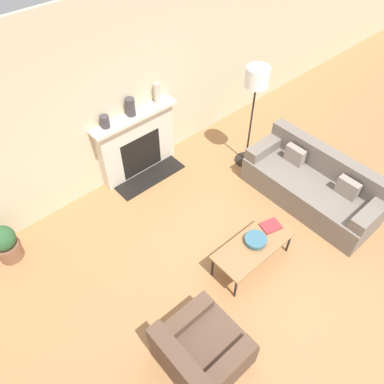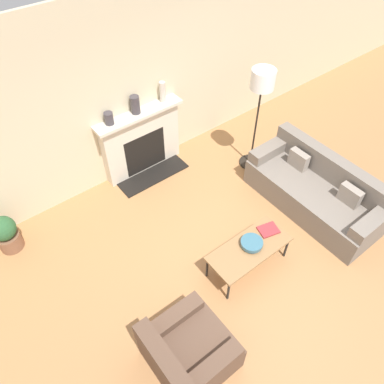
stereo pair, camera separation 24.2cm
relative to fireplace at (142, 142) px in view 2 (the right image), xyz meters
name	(u,v)px [view 2 (the right image)]	position (x,y,z in m)	size (l,w,h in m)	color
ground_plane	(257,265)	(0.15, -2.62, -0.56)	(18.00, 18.00, 0.00)	#A87547
wall_back	(139,87)	(0.15, 0.14, 0.89)	(18.00, 0.06, 2.90)	beige
fireplace	(142,142)	(0.00, 0.00, 0.00)	(1.48, 0.59, 1.14)	beige
couch	(316,191)	(1.61, -2.35, -0.24)	(0.86, 2.11, 0.83)	slate
armchair_near	(188,352)	(-1.38, -3.05, -0.28)	(0.87, 0.85, 0.73)	brown
coffee_table	(249,249)	(0.03, -2.53, -0.17)	(1.14, 0.50, 0.42)	olive
bowl	(252,243)	(0.08, -2.52, -0.09)	(0.29, 0.29, 0.08)	#38667A
book	(268,230)	(0.43, -2.48, -0.12)	(0.31, 0.27, 0.02)	#9E2D33
floor_lamp	(261,91)	(1.53, -1.05, 0.90)	(0.38, 0.38, 1.79)	black
mantel_vase_left	(109,118)	(-0.48, 0.01, 0.68)	(0.13, 0.13, 0.19)	#3D383D
mantel_vase_center_left	(135,105)	(-0.03, 0.01, 0.72)	(0.14, 0.14, 0.28)	#3D383D
mantel_vase_center_right	(163,92)	(0.48, 0.01, 0.75)	(0.10, 0.10, 0.34)	beige
potted_plant	(6,233)	(-2.41, -0.24, -0.25)	(0.35, 0.35, 0.59)	brown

